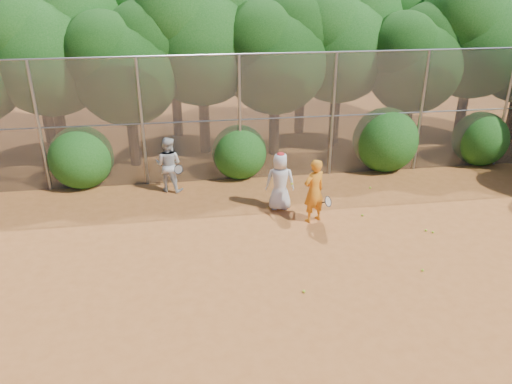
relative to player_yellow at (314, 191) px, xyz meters
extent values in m
plane|color=#A45825|center=(-0.62, -2.79, -0.89)|extent=(80.00, 80.00, 0.00)
cylinder|color=gray|center=(-7.62, 3.21, 1.11)|extent=(0.09, 0.09, 4.00)
cylinder|color=gray|center=(-4.62, 3.21, 1.11)|extent=(0.09, 0.09, 4.00)
cylinder|color=gray|center=(-1.62, 3.21, 1.11)|extent=(0.09, 0.09, 4.00)
cylinder|color=gray|center=(1.38, 3.21, 1.11)|extent=(0.09, 0.09, 4.00)
cylinder|color=gray|center=(4.38, 3.21, 1.11)|extent=(0.09, 0.09, 4.00)
cylinder|color=gray|center=(7.38, 3.21, 1.11)|extent=(0.09, 0.09, 4.00)
cylinder|color=gray|center=(-0.62, 3.21, 3.11)|extent=(20.00, 0.05, 0.05)
cylinder|color=gray|center=(-0.62, 3.21, 1.11)|extent=(20.00, 0.04, 0.04)
cube|color=slate|center=(-0.62, 3.21, 1.11)|extent=(20.00, 0.02, 4.00)
cylinder|color=black|center=(-7.62, 5.71, 0.37)|extent=(0.38, 0.38, 2.52)
sphere|color=#174D13|center=(-7.62, 5.71, 2.84)|extent=(4.03, 4.03, 4.03)
sphere|color=#174D13|center=(-6.81, 6.12, 3.84)|extent=(3.23, 3.23, 3.23)
sphere|color=#174D13|center=(-8.32, 5.41, 3.64)|extent=(3.02, 3.02, 3.02)
cylinder|color=black|center=(-5.12, 5.01, 0.19)|extent=(0.36, 0.36, 2.17)
sphere|color=black|center=(-5.12, 5.01, 2.32)|extent=(3.47, 3.47, 3.47)
sphere|color=black|center=(-4.42, 5.36, 3.19)|extent=(2.78, 2.78, 2.78)
sphere|color=black|center=(-5.72, 4.75, 3.01)|extent=(2.60, 2.60, 2.60)
cylinder|color=black|center=(-2.62, 6.01, 0.44)|extent=(0.39, 0.39, 2.66)
sphere|color=#174D13|center=(-2.62, 6.01, 3.04)|extent=(4.26, 4.26, 4.26)
sphere|color=#174D13|center=(-1.77, 6.44, 4.11)|extent=(3.40, 3.40, 3.40)
sphere|color=#174D13|center=(-3.36, 5.69, 3.89)|extent=(3.19, 3.19, 3.19)
cylinder|color=black|center=(-0.12, 5.41, 0.24)|extent=(0.37, 0.37, 2.27)
sphere|color=black|center=(-0.12, 5.41, 2.47)|extent=(3.64, 3.64, 3.64)
sphere|color=black|center=(0.61, 5.78, 3.38)|extent=(2.91, 2.91, 2.91)
sphere|color=black|center=(-0.75, 5.14, 3.20)|extent=(2.73, 2.73, 2.73)
cylinder|color=black|center=(2.38, 6.21, 0.33)|extent=(0.38, 0.38, 2.45)
sphere|color=#174D13|center=(2.38, 6.21, 2.73)|extent=(3.92, 3.92, 3.92)
sphere|color=#174D13|center=(3.17, 6.61, 3.71)|extent=(3.14, 3.14, 3.14)
sphere|color=#174D13|center=(1.70, 5.92, 3.52)|extent=(2.94, 2.94, 2.94)
cylinder|color=black|center=(4.88, 5.21, 0.16)|extent=(0.36, 0.36, 2.10)
sphere|color=black|center=(4.88, 5.21, 2.21)|extent=(3.36, 3.36, 3.36)
sphere|color=black|center=(5.55, 5.55, 3.05)|extent=(2.69, 2.69, 2.69)
sphere|color=black|center=(4.29, 4.96, 2.89)|extent=(2.52, 2.52, 2.52)
cylinder|color=black|center=(7.38, 5.81, 0.40)|extent=(0.39, 0.39, 2.59)
sphere|color=#174D13|center=(7.38, 5.81, 2.94)|extent=(4.14, 4.14, 4.14)
sphere|color=#174D13|center=(8.21, 6.23, 3.97)|extent=(3.32, 3.32, 3.32)
sphere|color=#174D13|center=(6.66, 5.50, 3.77)|extent=(3.11, 3.11, 3.11)
cylinder|color=black|center=(-8.62, 8.01, 0.42)|extent=(0.39, 0.39, 2.62)
sphere|color=#174D13|center=(-8.62, 8.01, 2.99)|extent=(4.20, 4.20, 4.20)
sphere|color=#174D13|center=(-7.78, 8.43, 4.04)|extent=(3.36, 3.36, 3.36)
sphere|color=#174D13|center=(-9.35, 7.70, 3.83)|extent=(3.15, 3.15, 3.15)
cylinder|color=black|center=(-3.62, 8.21, 0.51)|extent=(0.40, 0.40, 2.80)
sphere|color=#174D13|center=(-3.62, 8.21, 3.25)|extent=(4.48, 4.48, 4.48)
sphere|color=#174D13|center=(-4.40, 7.88, 4.15)|extent=(3.36, 3.36, 3.36)
cylinder|color=black|center=(1.38, 7.81, 0.37)|extent=(0.38, 0.38, 2.52)
sphere|color=#174D13|center=(1.38, 7.81, 2.84)|extent=(4.03, 4.03, 4.03)
sphere|color=#174D13|center=(2.19, 8.22, 3.84)|extent=(3.23, 3.23, 3.23)
sphere|color=#174D13|center=(0.68, 7.51, 3.64)|extent=(3.02, 3.02, 3.02)
cylinder|color=black|center=(5.88, 8.41, 0.47)|extent=(0.40, 0.40, 2.73)
sphere|color=#174D13|center=(5.88, 8.41, 3.15)|extent=(4.37, 4.37, 4.37)
sphere|color=#174D13|center=(5.12, 8.09, 4.02)|extent=(3.28, 3.28, 3.28)
sphere|color=#174D13|center=(-6.62, 3.51, 0.11)|extent=(2.00, 2.00, 2.00)
sphere|color=#174D13|center=(-1.62, 3.51, 0.01)|extent=(1.80, 1.80, 1.80)
sphere|color=#174D13|center=(3.38, 3.51, 0.21)|extent=(2.20, 2.20, 2.20)
sphere|color=#174D13|center=(6.88, 3.51, 0.06)|extent=(1.90, 1.90, 1.90)
imported|color=orange|center=(0.00, 0.00, 0.00)|extent=(0.77, 0.65, 1.79)
torus|color=black|center=(0.35, -0.20, -0.24)|extent=(0.32, 0.33, 0.28)
cylinder|color=black|center=(0.21, -0.06, -0.34)|extent=(0.21, 0.21, 0.15)
imported|color=silver|center=(-0.76, 0.86, -0.05)|extent=(0.89, 0.64, 1.69)
ellipsoid|color=red|center=(-0.76, 0.86, 0.76)|extent=(0.22, 0.22, 0.13)
sphere|color=#ADD226|center=(-0.46, 0.66, -0.04)|extent=(0.07, 0.07, 0.07)
imported|color=silver|center=(-3.90, 2.61, -0.03)|extent=(1.02, 0.91, 1.72)
torus|color=black|center=(-3.60, 2.31, -0.09)|extent=(0.35, 0.28, 0.28)
cylinder|color=black|center=(-3.52, 2.49, -0.20)|extent=(0.14, 0.25, 0.17)
sphere|color=#ADD226|center=(2.95, -1.16, -0.86)|extent=(0.07, 0.07, 0.07)
sphere|color=#ADD226|center=(1.44, 0.04, -0.86)|extent=(0.07, 0.07, 0.07)
sphere|color=#ADD226|center=(1.89, -2.81, -0.86)|extent=(0.07, 0.07, 0.07)
sphere|color=#ADD226|center=(2.82, -1.04, -0.86)|extent=(0.07, 0.07, 0.07)
sphere|color=#ADD226|center=(-1.00, -3.20, -0.86)|extent=(0.07, 0.07, 0.07)
sphere|color=#ADD226|center=(2.32, 1.81, -0.86)|extent=(0.07, 0.07, 0.07)
camera|label=1|loc=(-3.30, -11.81, 5.56)|focal=35.00mm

